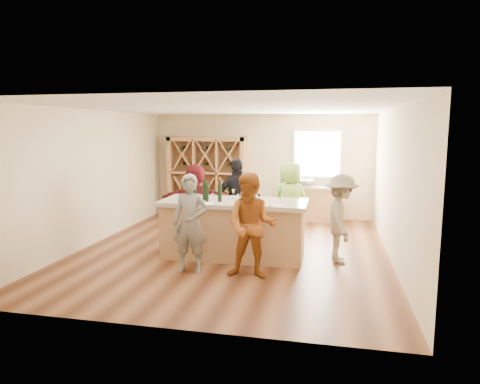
% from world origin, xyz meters
% --- Properties ---
extents(floor, '(6.00, 7.00, 0.10)m').
position_xyz_m(floor, '(0.00, 0.00, -0.05)').
color(floor, brown).
rests_on(floor, ground).
extents(ceiling, '(6.00, 7.00, 0.10)m').
position_xyz_m(ceiling, '(0.00, 0.00, 2.85)').
color(ceiling, white).
rests_on(ceiling, ground).
extents(wall_back, '(6.00, 0.10, 2.80)m').
position_xyz_m(wall_back, '(0.00, 3.55, 1.40)').
color(wall_back, beige).
rests_on(wall_back, ground).
extents(wall_front, '(6.00, 0.10, 2.80)m').
position_xyz_m(wall_front, '(0.00, -3.55, 1.40)').
color(wall_front, beige).
rests_on(wall_front, ground).
extents(wall_left, '(0.10, 7.00, 2.80)m').
position_xyz_m(wall_left, '(-3.05, 0.00, 1.40)').
color(wall_left, beige).
rests_on(wall_left, ground).
extents(wall_right, '(0.10, 7.00, 2.80)m').
position_xyz_m(wall_right, '(3.05, 0.00, 1.40)').
color(wall_right, beige).
rests_on(wall_right, ground).
extents(window_frame, '(1.30, 0.06, 1.30)m').
position_xyz_m(window_frame, '(1.50, 3.47, 1.75)').
color(window_frame, white).
rests_on(window_frame, wall_back).
extents(window_pane, '(1.18, 0.01, 1.18)m').
position_xyz_m(window_pane, '(1.50, 3.44, 1.75)').
color(window_pane, white).
rests_on(window_pane, wall_back).
extents(wine_rack, '(2.20, 0.45, 2.20)m').
position_xyz_m(wine_rack, '(-1.50, 3.27, 1.10)').
color(wine_rack, '#AD7E52').
rests_on(wine_rack, floor).
extents(back_counter_base, '(1.60, 0.58, 0.86)m').
position_xyz_m(back_counter_base, '(1.40, 3.20, 0.43)').
color(back_counter_base, '#AD7E52').
rests_on(back_counter_base, floor).
extents(back_counter_top, '(1.70, 0.62, 0.06)m').
position_xyz_m(back_counter_top, '(1.40, 3.20, 0.89)').
color(back_counter_top, '#B3A492').
rests_on(back_counter_top, back_counter_base).
extents(sink, '(0.54, 0.54, 0.19)m').
position_xyz_m(sink, '(1.20, 3.20, 1.01)').
color(sink, silver).
rests_on(sink, back_counter_top).
extents(faucet, '(0.02, 0.02, 0.30)m').
position_xyz_m(faucet, '(1.20, 3.38, 1.07)').
color(faucet, silver).
rests_on(faucet, back_counter_top).
extents(tasting_counter_base, '(2.60, 1.00, 1.00)m').
position_xyz_m(tasting_counter_base, '(0.11, -0.42, 0.50)').
color(tasting_counter_base, '#AD7E52').
rests_on(tasting_counter_base, floor).
extents(tasting_counter_top, '(2.72, 1.12, 0.08)m').
position_xyz_m(tasting_counter_top, '(0.11, -0.42, 1.04)').
color(tasting_counter_top, '#B3A492').
rests_on(tasting_counter_top, tasting_counter_base).
extents(wine_bottle_a, '(0.09, 0.09, 0.30)m').
position_xyz_m(wine_bottle_a, '(-0.75, -0.57, 1.23)').
color(wine_bottle_a, black).
rests_on(wine_bottle_a, tasting_counter_top).
extents(wine_bottle_b, '(0.08, 0.08, 0.27)m').
position_xyz_m(wine_bottle_b, '(-0.54, -0.70, 1.22)').
color(wine_bottle_b, black).
rests_on(wine_bottle_b, tasting_counter_top).
extents(wine_bottle_c, '(0.10, 0.10, 0.32)m').
position_xyz_m(wine_bottle_c, '(-0.44, -0.48, 1.24)').
color(wine_bottle_c, black).
rests_on(wine_bottle_c, tasting_counter_top).
extents(wine_bottle_d, '(0.10, 0.10, 0.29)m').
position_xyz_m(wine_bottle_d, '(-0.35, -0.63, 1.23)').
color(wine_bottle_d, black).
rests_on(wine_bottle_d, tasting_counter_top).
extents(wine_bottle_e, '(0.09, 0.09, 0.32)m').
position_xyz_m(wine_bottle_e, '(-0.11, -0.60, 1.24)').
color(wine_bottle_e, black).
rests_on(wine_bottle_e, tasting_counter_top).
extents(wine_glass_a, '(0.10, 0.10, 0.19)m').
position_xyz_m(wine_glass_a, '(-0.15, -0.89, 1.17)').
color(wine_glass_a, white).
rests_on(wine_glass_a, tasting_counter_top).
extents(wine_glass_b, '(0.09, 0.09, 0.19)m').
position_xyz_m(wine_glass_b, '(0.31, -0.89, 1.17)').
color(wine_glass_b, white).
rests_on(wine_glass_b, tasting_counter_top).
extents(wine_glass_c, '(0.09, 0.09, 0.19)m').
position_xyz_m(wine_glass_c, '(0.86, -0.87, 1.17)').
color(wine_glass_c, white).
rests_on(wine_glass_c, tasting_counter_top).
extents(wine_glass_d, '(0.09, 0.09, 0.18)m').
position_xyz_m(wine_glass_d, '(0.57, -0.56, 1.17)').
color(wine_glass_d, white).
rests_on(wine_glass_d, tasting_counter_top).
extents(wine_glass_e, '(0.08, 0.08, 0.17)m').
position_xyz_m(wine_glass_e, '(1.05, -0.65, 1.17)').
color(wine_glass_e, white).
rests_on(wine_glass_e, tasting_counter_top).
extents(tasting_menu_a, '(0.25, 0.32, 0.00)m').
position_xyz_m(tasting_menu_a, '(-0.26, -0.85, 1.08)').
color(tasting_menu_a, white).
rests_on(tasting_menu_a, tasting_counter_top).
extents(tasting_menu_b, '(0.26, 0.35, 0.00)m').
position_xyz_m(tasting_menu_b, '(0.36, -0.86, 1.08)').
color(tasting_menu_b, white).
rests_on(tasting_menu_b, tasting_counter_top).
extents(tasting_menu_c, '(0.24, 0.30, 0.00)m').
position_xyz_m(tasting_menu_c, '(0.98, -0.76, 1.08)').
color(tasting_menu_c, white).
rests_on(tasting_menu_c, tasting_counter_top).
extents(person_near_left, '(0.62, 0.46, 1.66)m').
position_xyz_m(person_near_left, '(-0.41, -1.42, 0.83)').
color(person_near_left, slate).
rests_on(person_near_left, floor).
extents(person_near_right, '(0.84, 0.47, 1.71)m').
position_xyz_m(person_near_right, '(0.66, -1.49, 0.86)').
color(person_near_right, '#994C19').
rests_on(person_near_right, floor).
extents(person_server, '(0.58, 1.08, 1.61)m').
position_xyz_m(person_server, '(2.08, -0.36, 0.81)').
color(person_server, gray).
rests_on(person_server, floor).
extents(person_far_mid, '(1.17, 0.90, 1.78)m').
position_xyz_m(person_far_mid, '(-0.06, 0.74, 0.89)').
color(person_far_mid, black).
rests_on(person_far_mid, floor).
extents(person_far_right, '(1.01, 0.90, 1.73)m').
position_xyz_m(person_far_right, '(1.04, 0.86, 0.87)').
color(person_far_right, '#8CC64C').
rests_on(person_far_right, floor).
extents(person_far_left, '(1.63, 0.91, 1.66)m').
position_xyz_m(person_far_left, '(-1.04, 0.83, 0.83)').
color(person_far_left, '#590F14').
rests_on(person_far_left, floor).
extents(wine_glass_f, '(0.07, 0.07, 0.18)m').
position_xyz_m(wine_glass_f, '(0.06, -0.22, 1.17)').
color(wine_glass_f, white).
rests_on(wine_glass_f, tasting_counter_top).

